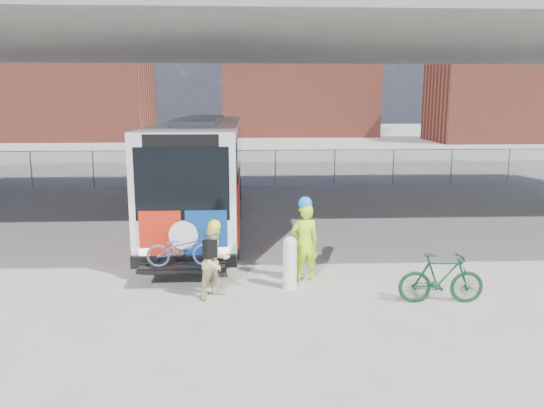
{
  "coord_description": "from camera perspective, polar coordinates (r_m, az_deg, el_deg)",
  "views": [
    {
      "loc": [
        -0.49,
        -14.36,
        4.3
      ],
      "look_at": [
        0.2,
        -0.71,
        1.6
      ],
      "focal_mm": 35.0,
      "sensor_mm": 36.0,
      "label": 1
    }
  ],
  "objects": [
    {
      "name": "chainlink_fence",
      "position": [
        26.52,
        -1.81,
        4.95
      ],
      "size": [
        30.0,
        0.06,
        30.0
      ],
      "color": "gray",
      "rests_on": "ground"
    },
    {
      "name": "bike_parked",
      "position": [
        11.98,
        17.74,
        -7.63
      ],
      "size": [
        1.85,
        0.6,
        1.1
      ],
      "primitive_type": "imported",
      "rotation": [
        0.0,
        0.0,
        1.52
      ],
      "color": "#123822",
      "rests_on": "ground"
    },
    {
      "name": "bus",
      "position": [
        18.69,
        -7.51,
        4.35
      ],
      "size": [
        2.67,
        12.9,
        3.69
      ],
      "color": "silver",
      "rests_on": "ground"
    },
    {
      "name": "cyclist_hivis",
      "position": [
        12.68,
        3.54,
        -3.95
      ],
      "size": [
        0.76,
        0.58,
        2.07
      ],
      "rotation": [
        0.0,
        0.0,
        3.34
      ],
      "color": "#ADFE1A",
      "rests_on": "ground"
    },
    {
      "name": "brick_buildings",
      "position": [
        62.62,
        -1.34,
        12.21
      ],
      "size": [
        54.0,
        22.0,
        12.0
      ],
      "color": "brown",
      "rests_on": "ground"
    },
    {
      "name": "cyclist_tan",
      "position": [
        11.71,
        -6.14,
        -6.12
      ],
      "size": [
        0.99,
        0.97,
        1.76
      ],
      "rotation": [
        0.0,
        0.0,
        0.74
      ],
      "color": "#D1BE86",
      "rests_on": "ground"
    },
    {
      "name": "ground",
      "position": [
        15.0,
        -0.89,
        -5.48
      ],
      "size": [
        160.0,
        160.0,
        0.0
      ],
      "primitive_type": "plane",
      "color": "#9E9991",
      "rests_on": "ground"
    },
    {
      "name": "overpass",
      "position": [
        18.5,
        -1.41,
        18.14
      ],
      "size": [
        40.0,
        16.0,
        7.95
      ],
      "color": "#605E59",
      "rests_on": "ground"
    },
    {
      "name": "smokestack",
      "position": [
        71.33,
        9.3,
        17.65
      ],
      "size": [
        2.2,
        2.2,
        25.0
      ],
      "primitive_type": "cylinder",
      "color": "brown",
      "rests_on": "ground"
    },
    {
      "name": "bollard",
      "position": [
        12.25,
        1.92,
        -6.1
      ],
      "size": [
        0.32,
        0.32,
        1.24
      ],
      "color": "silver",
      "rests_on": "ground"
    }
  ]
}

